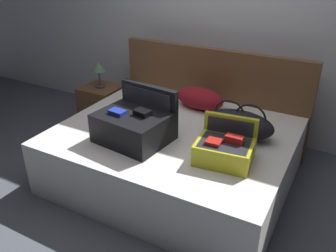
# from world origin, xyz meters

# --- Properties ---
(ground_plane) EXTENTS (12.00, 12.00, 0.00)m
(ground_plane) POSITION_xyz_m (0.00, 0.00, 0.00)
(ground_plane) COLOR #4C515B
(back_wall) EXTENTS (8.00, 0.10, 2.60)m
(back_wall) POSITION_xyz_m (0.00, 1.65, 1.30)
(back_wall) COLOR silver
(back_wall) RESTS_ON ground
(bed) EXTENTS (2.02, 1.65, 0.51)m
(bed) POSITION_xyz_m (0.00, 0.40, 0.26)
(bed) COLOR silver
(bed) RESTS_ON ground
(headboard) EXTENTS (2.06, 0.08, 1.05)m
(headboard) POSITION_xyz_m (0.00, 1.27, 0.52)
(headboard) COLOR brown
(headboard) RESTS_ON ground
(hard_case_large) EXTENTS (0.62, 0.54, 0.43)m
(hard_case_large) POSITION_xyz_m (-0.22, 0.09, 0.66)
(hard_case_large) COLOR black
(hard_case_large) RESTS_ON bed
(hard_case_medium) EXTENTS (0.45, 0.39, 0.31)m
(hard_case_medium) POSITION_xyz_m (0.56, 0.15, 0.62)
(hard_case_medium) COLOR gold
(hard_case_medium) RESTS_ON bed
(duffel_bag) EXTENTS (0.60, 0.28, 0.32)m
(duffel_bag) POSITION_xyz_m (0.53, 0.56, 0.64)
(duffel_bag) COLOR black
(duffel_bag) RESTS_ON bed
(pillow_near_headboard) EXTENTS (0.44, 0.29, 0.22)m
(pillow_near_headboard) POSITION_xyz_m (-0.43, 0.54, 0.62)
(pillow_near_headboard) COLOR white
(pillow_near_headboard) RESTS_ON bed
(pillow_center_head) EXTENTS (0.53, 0.33, 0.21)m
(pillow_center_head) POSITION_xyz_m (-0.01, 0.96, 0.62)
(pillow_center_head) COLOR maroon
(pillow_center_head) RESTS_ON bed
(nightstand) EXTENTS (0.44, 0.40, 0.50)m
(nightstand) POSITION_xyz_m (-1.29, 0.98, 0.25)
(nightstand) COLOR brown
(nightstand) RESTS_ON ground
(table_lamp) EXTENTS (0.17, 0.17, 0.30)m
(table_lamp) POSITION_xyz_m (-1.29, 0.98, 0.73)
(table_lamp) COLOR #3F3833
(table_lamp) RESTS_ON nightstand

